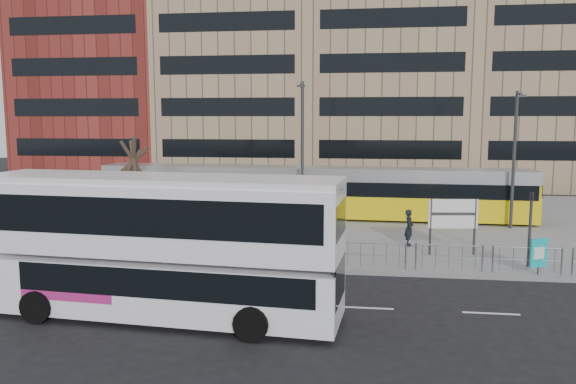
# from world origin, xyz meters

# --- Properties ---
(ground) EXTENTS (120.00, 120.00, 0.00)m
(ground) POSITION_xyz_m (0.00, 0.00, 0.00)
(ground) COLOR black
(ground) RESTS_ON ground
(plaza) EXTENTS (64.00, 24.00, 0.15)m
(plaza) POSITION_xyz_m (0.00, 12.00, 0.07)
(plaza) COLOR gray
(plaza) RESTS_ON ground
(kerb) EXTENTS (64.00, 0.25, 0.17)m
(kerb) POSITION_xyz_m (0.00, 0.05, 0.07)
(kerb) COLOR gray
(kerb) RESTS_ON ground
(building_row) EXTENTS (70.40, 18.40, 31.20)m
(building_row) POSITION_xyz_m (1.55, 34.27, 12.91)
(building_row) COLOR maroon
(building_row) RESTS_ON ground
(pedestrian_barrier) EXTENTS (32.07, 0.07, 1.10)m
(pedestrian_barrier) POSITION_xyz_m (2.00, 0.50, 0.98)
(pedestrian_barrier) COLOR gray
(pedestrian_barrier) RESTS_ON plaza
(road_markings) EXTENTS (62.00, 0.12, 0.01)m
(road_markings) POSITION_xyz_m (1.00, -4.00, 0.01)
(road_markings) COLOR white
(road_markings) RESTS_ON ground
(double_decker_bus) EXTENTS (11.41, 3.53, 4.50)m
(double_decker_bus) POSITION_xyz_m (-4.39, -5.70, 2.43)
(double_decker_bus) COLOR white
(double_decker_bus) RESTS_ON ground
(tram) EXTENTS (26.52, 3.53, 3.12)m
(tram) POSITION_xyz_m (-1.40, 12.09, 1.71)
(tram) COLOR yellow
(tram) RESTS_ON plaza
(station_sign) EXTENTS (2.19, 0.35, 2.53)m
(station_sign) POSITION_xyz_m (5.84, 3.31, 1.90)
(station_sign) COLOR #2D2D30
(station_sign) RESTS_ON plaza
(ad_panel) EXTENTS (0.73, 0.37, 1.45)m
(ad_panel) POSITION_xyz_m (8.71, 0.43, 0.99)
(ad_panel) COLOR #2D2D30
(ad_panel) RESTS_ON plaza
(pedestrian) EXTENTS (0.44, 0.65, 1.77)m
(pedestrian) POSITION_xyz_m (4.07, 4.86, 1.03)
(pedestrian) COLOR black
(pedestrian) RESTS_ON plaza
(traffic_light_west) EXTENTS (0.19, 0.22, 3.10)m
(traffic_light_west) POSITION_xyz_m (-8.54, 0.70, 2.12)
(traffic_light_west) COLOR #2D2D30
(traffic_light_west) RESTS_ON plaza
(traffic_light_east) EXTENTS (0.22, 0.24, 3.10)m
(traffic_light_east) POSITION_xyz_m (8.67, 1.63, 2.12)
(traffic_light_east) COLOR #2D2D30
(traffic_light_east) RESTS_ON plaza
(lamp_post_west) EXTENTS (0.45, 1.04, 8.18)m
(lamp_post_west) POSITION_xyz_m (-1.68, 10.08, 4.61)
(lamp_post_west) COLOR #2D2D30
(lamp_post_west) RESTS_ON plaza
(lamp_post_east) EXTENTS (0.45, 1.04, 7.57)m
(lamp_post_east) POSITION_xyz_m (10.05, 9.98, 4.30)
(lamp_post_east) COLOR #2D2D30
(lamp_post_east) RESTS_ON plaza
(bare_tree) EXTENTS (4.50, 4.50, 7.23)m
(bare_tree) POSITION_xyz_m (-11.24, 8.50, 5.32)
(bare_tree) COLOR black
(bare_tree) RESTS_ON plaza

